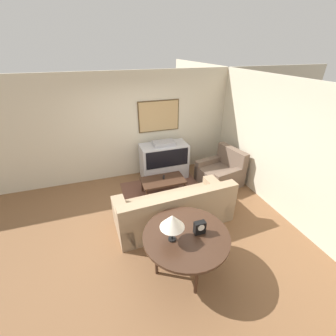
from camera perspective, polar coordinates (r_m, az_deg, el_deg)
ground_plane at (r=4.76m, az=-3.07°, el=-13.45°), size 12.00×12.00×0.00m
wall_back at (r=5.91m, az=-8.98°, el=10.28°), size 12.00×0.10×2.70m
wall_right at (r=5.23m, az=25.59°, el=5.22°), size 0.06×12.00×2.70m
area_rug at (r=5.53m, az=-0.97°, el=-6.41°), size 1.94×1.56×0.01m
tv at (r=5.97m, az=-1.03°, el=1.85°), size 1.22×0.60×1.04m
couch at (r=4.55m, az=1.65°, el=-10.57°), size 2.35×1.04×0.88m
armchair at (r=5.97m, az=13.29°, el=-1.17°), size 1.08×1.10×0.91m
coffee_table at (r=5.34m, az=-1.25°, el=-3.35°), size 1.02×0.56×0.40m
console_table at (r=3.48m, az=4.65°, el=-17.26°), size 1.28×1.28×0.75m
table_lamp at (r=3.13m, az=1.09°, el=-13.42°), size 0.35×0.35×0.45m
mantel_clock at (r=3.42m, az=8.06°, el=-14.75°), size 0.17×0.10×0.20m
remote at (r=5.39m, az=-1.11°, el=-2.35°), size 0.10×0.17×0.02m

